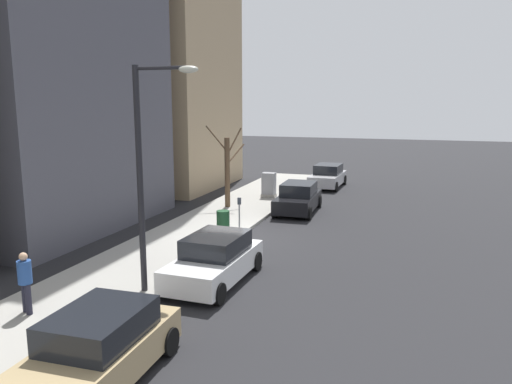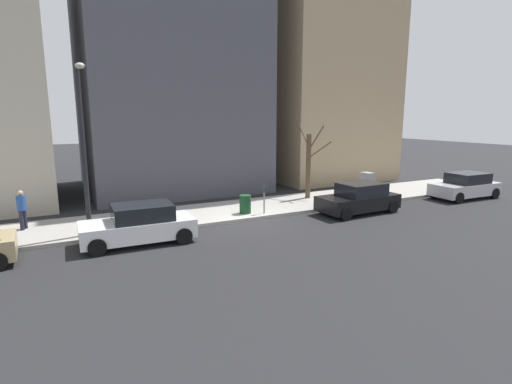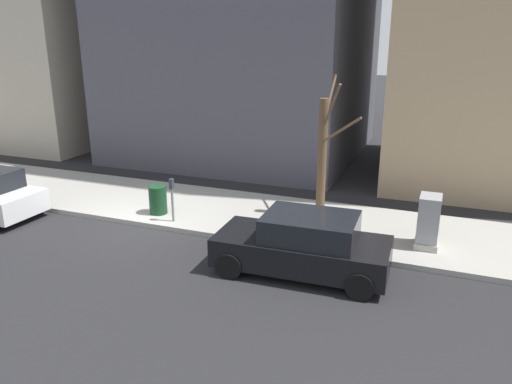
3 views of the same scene
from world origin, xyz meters
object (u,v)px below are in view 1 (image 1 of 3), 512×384
at_px(streetlamp, 148,161).
at_px(office_block_center, 3,8).
at_px(parked_car_black, 298,198).
at_px(parked_car_tan, 96,350).
at_px(bare_tree, 227,170).
at_px(trash_bin, 223,221).
at_px(parked_car_white, 215,260).
at_px(pedestrian_near_meter, 25,279).
at_px(parked_car_silver, 328,176).
at_px(parking_meter, 239,209).
at_px(utility_box, 269,185).

distance_m(streetlamp, office_block_center, 13.49).
distance_m(parked_car_black, parked_car_tan, 16.94).
height_order(parked_car_tan, office_block_center, office_block_center).
bearing_deg(bare_tree, trash_bin, 109.27).
bearing_deg(bare_tree, streetlamp, 100.98).
bearing_deg(parked_car_white, parked_car_tan, 91.80).
distance_m(parked_car_tan, pedestrian_near_meter, 4.23).
relative_size(parked_car_tan, bare_tree, 0.99).
relative_size(bare_tree, trash_bin, 4.75).
relative_size(streetlamp, pedestrian_near_meter, 3.92).
bearing_deg(parked_car_silver, parking_meter, 84.32).
xyz_separation_m(utility_box, streetlamp, (-1.02, 15.21, 3.17)).
xyz_separation_m(parking_meter, bare_tree, (2.15, -4.07, 1.15)).
relative_size(parked_car_tan, trash_bin, 4.72).
bearing_deg(parked_car_white, parked_car_silver, -88.91).
height_order(parked_car_white, parking_meter, parked_car_white).
xyz_separation_m(utility_box, trash_bin, (-0.40, 8.12, -0.25)).
bearing_deg(parked_car_black, parked_car_tan, 87.69).
xyz_separation_m(parking_meter, pedestrian_near_meter, (2.19, 10.29, 0.11)).
relative_size(parked_car_white, parking_meter, 3.15).
height_order(parking_meter, trash_bin, parking_meter).
xyz_separation_m(parked_car_black, parked_car_white, (0.11, 10.82, 0.00)).
relative_size(parked_car_black, trash_bin, 4.73).
bearing_deg(parked_car_tan, streetlamp, -75.27).
xyz_separation_m(parked_car_silver, streetlamp, (1.49, 20.57, 3.28)).
xyz_separation_m(utility_box, bare_tree, (1.30, 3.25, 1.28)).
height_order(trash_bin, pedestrian_near_meter, pedestrian_near_meter).
bearing_deg(bare_tree, utility_box, -111.84).
bearing_deg(utility_box, parked_car_silver, -115.05).
bearing_deg(parked_car_tan, utility_box, -84.84).
height_order(utility_box, trash_bin, utility_box).
distance_m(parked_car_black, streetlamp, 12.97).
distance_m(parked_car_black, bare_tree, 4.01).
relative_size(streetlamp, office_block_center, 0.33).
distance_m(parked_car_tan, streetlamp, 5.70).
bearing_deg(parked_car_silver, utility_box, 66.71).
xyz_separation_m(parked_car_white, pedestrian_near_meter, (3.65, 4.05, 0.35)).
distance_m(parked_car_white, parking_meter, 6.41).
height_order(bare_tree, office_block_center, office_block_center).
height_order(parking_meter, utility_box, utility_box).
relative_size(parked_car_tan, parking_meter, 3.15).
height_order(pedestrian_near_meter, office_block_center, office_block_center).
xyz_separation_m(trash_bin, pedestrian_near_meter, (1.74, 9.49, 0.49)).
bearing_deg(parked_car_silver, parked_car_tan, 91.35).
bearing_deg(parked_car_white, pedestrian_near_meter, 49.63).
xyz_separation_m(parked_car_silver, pedestrian_near_meter, (3.84, 22.96, 0.35)).
height_order(parked_car_white, trash_bin, parked_car_white).
relative_size(parking_meter, streetlamp, 0.21).
distance_m(parked_car_black, parked_car_white, 10.82).
bearing_deg(trash_bin, streetlamp, 94.97).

